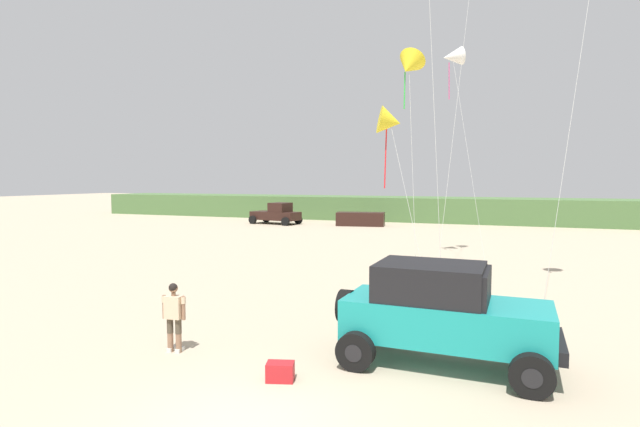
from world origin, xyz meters
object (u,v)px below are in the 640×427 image
Objects in this scene: cooler_box at (280,372)px; distant_sedan at (360,219)px; kite_orange_streamer at (390,122)px; kite_green_box at (453,57)px; distant_pickup at (277,214)px; kite_black_sled at (409,66)px; person_watching at (174,313)px; jeep at (442,312)px.

cooler_box is 0.13× the size of distant_sedan.
kite_orange_streamer is 8.83m from kite_green_box.
distant_pickup is (-15.51, 32.10, 0.75)m from cooler_box.
distant_sedan is at bearing 109.89° from kite_black_sled.
kite_green_box is (17.15, -15.53, 9.22)m from distant_pickup.
kite_green_box reaches higher than person_watching.
kite_black_sled is (3.88, 8.87, 7.37)m from person_watching.
kite_green_box reaches higher than distant_pickup.
distant_sedan is 26.21m from kite_orange_streamer.
person_watching is 12.17m from kite_black_sled.
distant_pickup is at bearing 137.84° from kite_green_box.
kite_black_sled is (8.54, -23.60, 7.71)m from distant_sedan.
distant_pickup reaches higher than person_watching.
person_watching is 32.81m from distant_sedan.
jeep is 0.72× the size of kite_orange_streamer.
distant_sedan is 21.29m from kite_green_box.
kite_green_box reaches higher than jeep.
person_watching is at bearing 151.67° from cooler_box.
kite_black_sled is at bearing -96.84° from kite_green_box.
kite_black_sled is 7.35m from kite_green_box.
kite_orange_streamer is at bearing -80.58° from distant_sedan.
distant_sedan is 0.39× the size of kite_green_box.
distant_sedan is at bearing 109.07° from jeep.
jeep is 0.46× the size of kite_green_box.
cooler_box is 0.06× the size of kite_black_sled.
jeep is 8.72× the size of cooler_box.
jeep is at bearing -79.74° from distant_sedan.
jeep is 0.55× the size of kite_black_sled.
kite_green_box is at bearing -69.24° from distant_sedan.
jeep is 35.28m from distant_pickup.
cooler_box is 0.08× the size of kite_orange_streamer.
distant_pickup is 0.54× the size of kite_black_sled.
cooler_box is 10.66m from kite_orange_streamer.
person_watching is (-6.08, -1.42, -0.26)m from jeep.
distant_sedan is at bearing 108.23° from kite_orange_streamer.
cooler_box is 0.05× the size of kite_green_box.
jeep reaches higher than distant_pickup.
kite_black_sled reaches higher than jeep.
person_watching is 33.82m from distant_pickup.
jeep is 17.10m from kite_green_box.
person_watching is 19.00m from kite_green_box.
distant_pickup is 28.82m from kite_black_sled.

